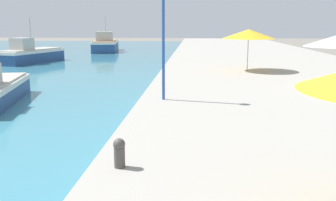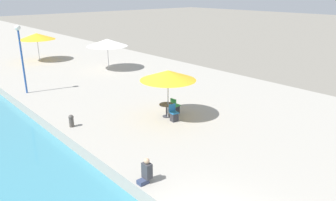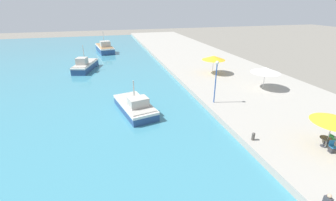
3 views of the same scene
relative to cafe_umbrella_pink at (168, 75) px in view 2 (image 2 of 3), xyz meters
name	(u,v)px [view 2 (image 2 of 3)]	position (x,y,z in m)	size (l,w,h in m)	color
quay_promenade	(29,49)	(2.76, 29.30, -2.73)	(16.00, 90.00, 0.63)	#A39E93
cafe_umbrella_pink	(168,75)	(0.00, 0.00, 0.00)	(3.01, 3.01, 2.68)	#B7B7B7
cafe_umbrella_white	(107,42)	(3.72, 12.18, -0.05)	(3.52, 3.52, 2.67)	#B7B7B7
cafe_umbrella_striped	(37,36)	(0.52, 19.90, -0.02)	(3.47, 3.47, 2.70)	#B7B7B7
cafe_table	(167,108)	(0.03, 0.16, -1.88)	(0.80, 0.80, 0.74)	#333338
cafe_chair_left	(175,108)	(0.75, 0.22, -2.09)	(0.46, 0.44, 0.91)	#2D2D33
cafe_chair_right	(174,115)	(-0.07, -0.56, -2.09)	(0.46, 0.48, 0.91)	#2D2D33
person_at_quay	(146,172)	(-4.81, -4.26, -1.99)	(0.52, 0.36, 0.97)	#333D5B
mooring_bollard	(71,120)	(-4.55, 2.34, -2.07)	(0.26, 0.26, 0.65)	#4C4742
lamppost	(21,48)	(-4.22, 9.81, 0.68)	(0.36, 0.36, 4.56)	#28519E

